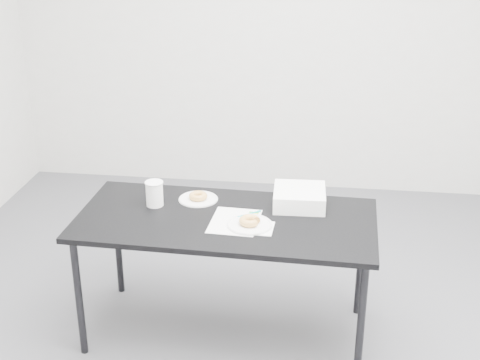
# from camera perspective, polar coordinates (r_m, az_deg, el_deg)

# --- Properties ---
(floor) EXTENTS (4.00, 4.00, 0.00)m
(floor) POSITION_cam_1_polar(r_m,az_deg,el_deg) (3.69, 0.19, -12.65)
(floor) COLOR #4B4C50
(floor) RESTS_ON ground
(wall_back) EXTENTS (4.00, 0.02, 2.70)m
(wall_back) POSITION_cam_1_polar(r_m,az_deg,el_deg) (5.05, 3.21, 13.87)
(wall_back) COLOR silver
(wall_back) RESTS_ON floor
(table) EXTENTS (1.51, 0.74, 0.68)m
(table) POSITION_cam_1_polar(r_m,az_deg,el_deg) (3.35, -1.21, -4.02)
(table) COLOR black
(table) RESTS_ON floor
(scorecard) EXTENTS (0.25, 0.31, 0.00)m
(scorecard) POSITION_cam_1_polar(r_m,az_deg,el_deg) (3.29, -0.46, -3.54)
(scorecard) COLOR white
(scorecard) RESTS_ON table
(logo_patch) EXTENTS (0.05, 0.05, 0.00)m
(logo_patch) POSITION_cam_1_polar(r_m,az_deg,el_deg) (3.36, 1.15, -2.92)
(logo_patch) COLOR green
(logo_patch) RESTS_ON scorecard
(pen) EXTENTS (0.11, 0.10, 0.01)m
(pen) POSITION_cam_1_polar(r_m,az_deg,el_deg) (3.35, 0.79, -2.92)
(pen) COLOR #0E969A
(pen) RESTS_ON scorecard
(napkin) EXTENTS (0.16, 0.16, 0.00)m
(napkin) POSITION_cam_1_polar(r_m,az_deg,el_deg) (3.23, 1.48, -4.10)
(napkin) COLOR white
(napkin) RESTS_ON table
(plate_near) EXTENTS (0.22, 0.22, 0.01)m
(plate_near) POSITION_cam_1_polar(r_m,az_deg,el_deg) (3.25, 0.83, -3.82)
(plate_near) COLOR white
(plate_near) RESTS_ON napkin
(donut_near) EXTENTS (0.12, 0.12, 0.03)m
(donut_near) POSITION_cam_1_polar(r_m,az_deg,el_deg) (3.24, 0.83, -3.50)
(donut_near) COLOR #BE893C
(donut_near) RESTS_ON plate_near
(plate_far) EXTENTS (0.21, 0.21, 0.01)m
(plate_far) POSITION_cam_1_polar(r_m,az_deg,el_deg) (3.53, -3.58, -1.65)
(plate_far) COLOR white
(plate_far) RESTS_ON table
(donut_far) EXTENTS (0.10, 0.10, 0.03)m
(donut_far) POSITION_cam_1_polar(r_m,az_deg,el_deg) (3.52, -3.59, -1.37)
(donut_far) COLOR #BE893C
(donut_far) RESTS_ON plate_far
(coffee_cup) EXTENTS (0.09, 0.09, 0.13)m
(coffee_cup) POSITION_cam_1_polar(r_m,az_deg,el_deg) (3.46, -7.31, -1.15)
(coffee_cup) COLOR white
(coffee_cup) RESTS_ON table
(cup_lid) EXTENTS (0.08, 0.08, 0.01)m
(cup_lid) POSITION_cam_1_polar(r_m,az_deg,el_deg) (3.56, 4.86, -1.43)
(cup_lid) COLOR silver
(cup_lid) RESTS_ON table
(bakery_box) EXTENTS (0.27, 0.27, 0.09)m
(bakery_box) POSITION_cam_1_polar(r_m,az_deg,el_deg) (3.46, 5.09, -1.48)
(bakery_box) COLOR white
(bakery_box) RESTS_ON table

